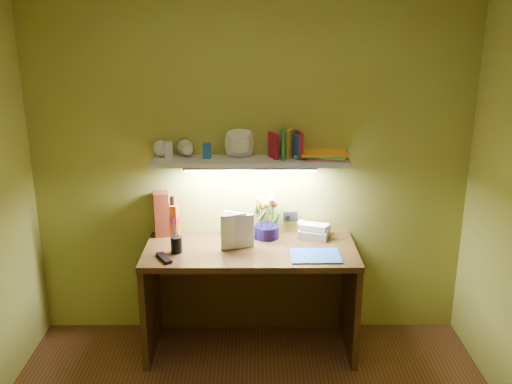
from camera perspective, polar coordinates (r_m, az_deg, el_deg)
desk at (r=3.94m, az=-0.54°, el=-10.68°), size 1.40×0.60×0.75m
flower_bouquet at (r=3.90m, az=1.07°, el=-2.49°), size 0.25×0.25×0.30m
telephone at (r=3.95m, az=5.82°, el=-3.75°), size 0.23×0.20×0.12m
desk_clock at (r=4.03m, az=6.92°, el=-3.73°), size 0.08×0.06×0.07m
whisky_bottle at (r=3.99m, az=-8.32°, el=-2.37°), size 0.09×0.09×0.28m
whisky_box at (r=4.00m, az=-9.44°, el=-2.18°), size 0.12×0.12×0.31m
pen_cup at (r=3.72m, az=-7.98°, el=-4.70°), size 0.08×0.08×0.18m
art_card at (r=3.93m, az=-2.07°, el=-3.31°), size 0.18×0.09×0.18m
tv_remote at (r=3.66m, az=-9.20°, el=-6.52°), size 0.13×0.17×0.02m
blue_folder at (r=3.68m, az=5.95°, el=-6.37°), size 0.32×0.24×0.01m
desk_book_a at (r=3.71m, az=-3.55°, el=-4.14°), size 0.18×0.07×0.24m
desk_book_b at (r=3.73m, az=-2.71°, el=-4.08°), size 0.17×0.05×0.23m
wall_shelf at (r=3.77m, az=-0.21°, el=3.60°), size 1.31×0.33×0.22m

